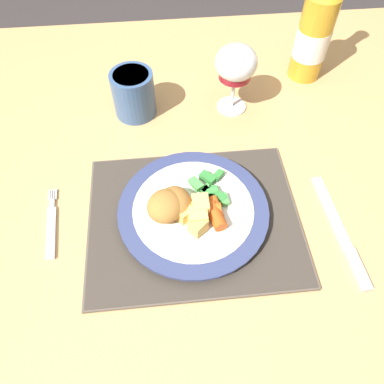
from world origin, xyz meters
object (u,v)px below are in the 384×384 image
Objects in this scene: fork at (52,227)px; bottle at (315,31)px; dining_table at (165,179)px; wine_glass at (236,65)px; table_knife at (344,239)px; dinner_plate at (193,211)px; drinking_cup at (133,93)px.

fork is 0.49× the size of bottle.
wine_glass is (0.15, 0.12, 0.19)m from dining_table.
table_knife is 0.38m from wine_glass.
bottle is (0.34, 0.21, 0.19)m from dining_table.
wine_glass is (-0.13, 0.34, 0.10)m from table_knife.
dinner_plate is 0.48m from bottle.
bottle is (0.18, 0.10, 0.00)m from wine_glass.
fork is 0.45m from wine_glass.
dining_table is 0.37m from table_knife.
dinner_plate is 0.30m from wine_glass.
drinking_cup is (0.15, 0.27, 0.05)m from fork.
bottle is at bearing 34.26° from fork.
wine_glass is at bearing 36.94° from dining_table.
wine_glass reaches higher than fork.
fork reaches higher than dining_table.
bottle is at bearing 27.39° from wine_glass.
dinner_plate is 0.89× the size of bottle.
wine_glass reaches higher than table_knife.
drinking_cup is at bearing 62.03° from fork.
table_knife is at bearing -8.28° from fork.
wine_glass reaches higher than drinking_cup.
fork is 1.47× the size of drinking_cup.
wine_glass is at bearing -152.61° from bottle.
dinner_plate is 0.24m from fork.
fork is at bearing -142.52° from wine_glass.
dining_table is at bearing 142.36° from table_knife.
wine_glass is 0.51× the size of bottle.
drinking_cup is (-0.05, 0.12, 0.14)m from dining_table.
dining_table is at bearing 106.52° from dinner_plate.
dining_table is 5.18× the size of dinner_plate.
dinner_plate reaches higher than table_knife.
bottle reaches higher than dinner_plate.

